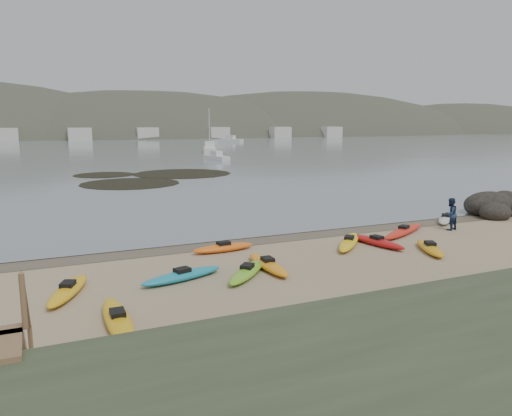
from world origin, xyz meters
name	(u,v)px	position (x,y,z in m)	size (l,w,h in m)	color
ground	(256,238)	(0.00, 0.00, 0.00)	(600.00, 600.00, 0.00)	tan
wet_sand	(259,239)	(0.00, -0.30, 0.00)	(60.00, 60.00, 0.00)	brown
water	(47,132)	(0.00, 300.00, 0.01)	(1200.00, 1200.00, 0.00)	slate
kayaks	(306,254)	(0.43, -4.22, 0.17)	(23.13, 10.75, 0.34)	orange
person_east	(450,214)	(10.14, -2.56, 0.86)	(0.84, 0.65, 1.72)	navy
rock_cluster	(499,210)	(16.63, -0.23, 0.23)	(5.20, 3.81, 1.71)	black
kelp_mats	(152,177)	(1.47, 29.62, 0.03)	(16.86, 16.75, 0.04)	black
moored_boats	(62,151)	(-4.71, 75.84, 0.56)	(90.73, 78.98, 1.29)	silver
far_hills	(156,172)	(39.38, 193.97, -15.93)	(550.00, 135.00, 80.00)	#384235
far_town	(84,134)	(6.00, 145.00, 2.00)	(199.00, 5.00, 4.00)	beige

